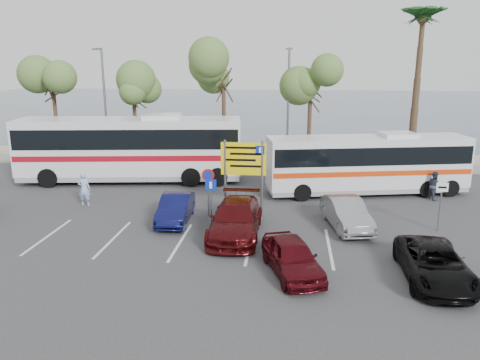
# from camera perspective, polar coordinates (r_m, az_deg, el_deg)

# --- Properties ---
(ground) EXTENTS (120.00, 120.00, 0.00)m
(ground) POSITION_cam_1_polar(r_m,az_deg,el_deg) (20.41, -3.31, -6.62)
(ground) COLOR #333335
(ground) RESTS_ON ground
(kerb_strip) EXTENTS (44.00, 2.40, 0.15)m
(kerb_strip) POSITION_cam_1_polar(r_m,az_deg,el_deg) (33.72, 0.60, 1.97)
(kerb_strip) COLOR gray
(kerb_strip) RESTS_ON ground
(seawall) EXTENTS (48.00, 0.80, 0.60)m
(seawall) POSITION_cam_1_polar(r_m,az_deg,el_deg) (35.63, 0.92, 3.01)
(seawall) COLOR #A49C83
(seawall) RESTS_ON ground
(sea) EXTENTS (140.00, 140.00, 0.00)m
(sea) POSITION_cam_1_polar(r_m,az_deg,el_deg) (79.19, 3.93, 9.00)
(sea) COLOR #384C5A
(sea) RESTS_ON ground
(tree_far_left) EXTENTS (3.20, 3.20, 7.60)m
(tree_far_left) POSITION_cam_1_polar(r_m,az_deg,el_deg) (37.05, -21.96, 11.83)
(tree_far_left) COLOR #382619
(tree_far_left) RESTS_ON kerb_strip
(tree_left) EXTENTS (3.20, 3.20, 7.20)m
(tree_left) POSITION_cam_1_polar(r_m,az_deg,el_deg) (34.68, -12.94, 11.85)
(tree_left) COLOR #382619
(tree_left) RESTS_ON kerb_strip
(tree_mid) EXTENTS (3.20, 3.20, 8.00)m
(tree_mid) POSITION_cam_1_polar(r_m,az_deg,el_deg) (33.13, -2.02, 13.22)
(tree_mid) COLOR #382619
(tree_mid) RESTS_ON kerb_strip
(tree_right) EXTENTS (3.20, 3.20, 7.40)m
(tree_right) POSITION_cam_1_polar(r_m,az_deg,el_deg) (32.83, 8.65, 12.21)
(tree_right) COLOR #382619
(tree_right) RESTS_ON kerb_strip
(palm_tree) EXTENTS (4.80, 4.80, 11.20)m
(palm_tree) POSITION_cam_1_polar(r_m,az_deg,el_deg) (33.91, 21.40, 17.75)
(palm_tree) COLOR #382619
(palm_tree) RESTS_ON kerb_strip
(street_lamp_left) EXTENTS (0.45, 1.15, 8.01)m
(street_lamp_left) POSITION_cam_1_polar(r_m,az_deg,el_deg) (35.02, -16.20, 9.36)
(street_lamp_left) COLOR slate
(street_lamp_left) RESTS_ON kerb_strip
(street_lamp_right) EXTENTS (0.45, 1.15, 8.01)m
(street_lamp_right) POSITION_cam_1_polar(r_m,az_deg,el_deg) (32.42, 5.89, 9.49)
(street_lamp_right) COLOR slate
(street_lamp_right) RESTS_ON kerb_strip
(direction_sign) EXTENTS (2.20, 0.12, 3.60)m
(direction_sign) POSITION_cam_1_polar(r_m,az_deg,el_deg) (22.62, 0.44, 1.93)
(direction_sign) COLOR slate
(direction_sign) RESTS_ON ground
(sign_no_stop) EXTENTS (0.60, 0.08, 2.35)m
(sign_no_stop) POSITION_cam_1_polar(r_m,az_deg,el_deg) (22.26, -3.89, -0.58)
(sign_no_stop) COLOR slate
(sign_no_stop) RESTS_ON ground
(sign_parking) EXTENTS (0.50, 0.07, 2.25)m
(sign_parking) POSITION_cam_1_polar(r_m,az_deg,el_deg) (20.71, -3.56, -2.02)
(sign_parking) COLOR slate
(sign_parking) RESTS_ON ground
(sign_taxi) EXTENTS (0.50, 0.07, 2.20)m
(sign_taxi) POSITION_cam_1_polar(r_m,az_deg,el_deg) (22.11, 23.29, -2.26)
(sign_taxi) COLOR slate
(sign_taxi) RESTS_ON ground
(lane_markings) EXTENTS (12.02, 4.20, 0.01)m
(lane_markings) POSITION_cam_1_polar(r_m,az_deg,el_deg) (19.71, -7.09, -7.47)
(lane_markings) COLOR silver
(lane_markings) RESTS_ON ground
(coach_bus_left) EXTENTS (13.65, 4.64, 4.17)m
(coach_bus_left) POSITION_cam_1_polar(r_m,az_deg,el_deg) (29.49, -13.17, 3.49)
(coach_bus_left) COLOR silver
(coach_bus_left) RESTS_ON ground
(coach_bus_right) EXTENTS (11.33, 4.63, 3.45)m
(coach_bus_right) POSITION_cam_1_polar(r_m,az_deg,el_deg) (27.02, 15.19, 1.67)
(coach_bus_right) COLOR silver
(coach_bus_right) RESTS_ON ground
(car_blue) EXTENTS (1.57, 3.87, 1.25)m
(car_blue) POSITION_cam_1_polar(r_m,az_deg,el_deg) (21.98, -7.85, -3.45)
(car_blue) COLOR #0E1144
(car_blue) RESTS_ON ground
(car_maroon) EXTENTS (2.08, 5.08, 1.47)m
(car_maroon) POSITION_cam_1_polar(r_m,az_deg,el_deg) (20.00, -0.52, -4.79)
(car_maroon) COLOR #4B0C0F
(car_maroon) RESTS_ON ground
(car_red) EXTENTS (2.60, 4.01, 1.27)m
(car_red) POSITION_cam_1_polar(r_m,az_deg,el_deg) (16.67, 6.38, -9.28)
(car_red) COLOR #4C0A11
(car_red) RESTS_ON ground
(suv_black) EXTENTS (2.09, 4.42, 1.22)m
(suv_black) POSITION_cam_1_polar(r_m,az_deg,el_deg) (17.40, 22.60, -9.39)
(suv_black) COLOR black
(suv_black) RESTS_ON ground
(car_silver_b) EXTENTS (2.17, 4.24, 1.33)m
(car_silver_b) POSITION_cam_1_polar(r_m,az_deg,el_deg) (21.49, 12.82, -3.99)
(car_silver_b) COLOR gray
(car_silver_b) RESTS_ON ground
(pedestrian_near) EXTENTS (0.65, 0.43, 1.77)m
(pedestrian_near) POSITION_cam_1_polar(r_m,az_deg,el_deg) (25.39, -18.46, -1.03)
(pedestrian_near) COLOR #9BB0E2
(pedestrian_near) RESTS_ON ground
(pedestrian_far) EXTENTS (0.76, 0.88, 1.56)m
(pedestrian_far) POSITION_cam_1_polar(r_m,az_deg,el_deg) (27.24, 22.61, -0.63)
(pedestrian_far) COLOR #32384B
(pedestrian_far) RESTS_ON ground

